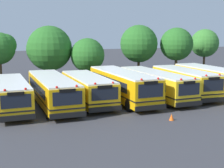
% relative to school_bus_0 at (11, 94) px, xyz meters
% --- Properties ---
extents(ground_plane, '(160.00, 160.00, 0.00)m').
position_rel_school_bus_0_xyz_m(ground_plane, '(9.72, 0.19, -1.32)').
color(ground_plane, '#38383D').
extents(school_bus_0, '(2.59, 9.32, 2.50)m').
position_rel_school_bus_0_xyz_m(school_bus_0, '(0.00, 0.00, 0.00)').
color(school_bus_0, yellow).
rests_on(school_bus_0, ground_plane).
extents(school_bus_1, '(2.68, 11.14, 2.58)m').
position_rel_school_bus_0_xyz_m(school_bus_1, '(3.37, 0.40, 0.04)').
color(school_bus_1, '#EAA80C').
rests_on(school_bus_1, ground_plane).
extents(school_bus_2, '(2.62, 9.30, 2.53)m').
position_rel_school_bus_0_xyz_m(school_bus_2, '(6.39, 0.28, 0.02)').
color(school_bus_2, yellow).
rests_on(school_bus_2, ground_plane).
extents(school_bus_3, '(2.81, 10.93, 2.78)m').
position_rel_school_bus_0_xyz_m(school_bus_3, '(9.65, 0.27, 0.14)').
color(school_bus_3, '#EAA80C').
rests_on(school_bus_3, ground_plane).
extents(school_bus_4, '(2.74, 10.99, 2.59)m').
position_rel_school_bus_0_xyz_m(school_bus_4, '(13.03, 0.38, 0.05)').
color(school_bus_4, yellow).
rests_on(school_bus_4, ground_plane).
extents(school_bus_5, '(2.70, 9.44, 2.69)m').
position_rel_school_bus_0_xyz_m(school_bus_5, '(16.15, 0.23, 0.09)').
color(school_bus_5, yellow).
rests_on(school_bus_5, ground_plane).
extents(school_bus_6, '(2.63, 10.71, 2.75)m').
position_rel_school_bus_0_xyz_m(school_bus_6, '(19.27, -0.06, 0.13)').
color(school_bus_6, yellow).
rests_on(school_bus_6, ground_plane).
extents(tree_1, '(3.68, 3.54, 6.11)m').
position_rel_school_bus_0_xyz_m(tree_1, '(-0.23, 11.75, 3.09)').
color(tree_1, '#4C3823').
rests_on(tree_1, ground_plane).
extents(tree_2, '(5.21, 5.15, 6.85)m').
position_rel_school_bus_0_xyz_m(tree_2, '(4.83, 11.03, 2.93)').
color(tree_2, '#4C3823').
rests_on(tree_2, ground_plane).
extents(tree_3, '(3.87, 3.87, 5.45)m').
position_rel_school_bus_0_xyz_m(tree_3, '(9.05, 9.32, 2.29)').
color(tree_3, '#4C3823').
rests_on(tree_3, ground_plane).
extents(tree_4, '(4.69, 4.69, 7.00)m').
position_rel_school_bus_0_xyz_m(tree_4, '(16.33, 10.80, 3.33)').
color(tree_4, '#4C3823').
rests_on(tree_4, ground_plane).
extents(tree_5, '(4.15, 4.15, 6.67)m').
position_rel_school_bus_0_xyz_m(tree_5, '(20.71, 9.47, 3.27)').
color(tree_5, '#4C3823').
rests_on(tree_5, ground_plane).
extents(tree_6, '(3.96, 3.87, 6.50)m').
position_rel_school_bus_0_xyz_m(tree_6, '(26.46, 11.56, 3.20)').
color(tree_6, '#4C3823').
rests_on(tree_6, ground_plane).
extents(traffic_cone, '(0.35, 0.35, 0.46)m').
position_rel_school_bus_0_xyz_m(traffic_cone, '(10.41, -7.06, -1.09)').
color(traffic_cone, '#EA5914').
rests_on(traffic_cone, ground_plane).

